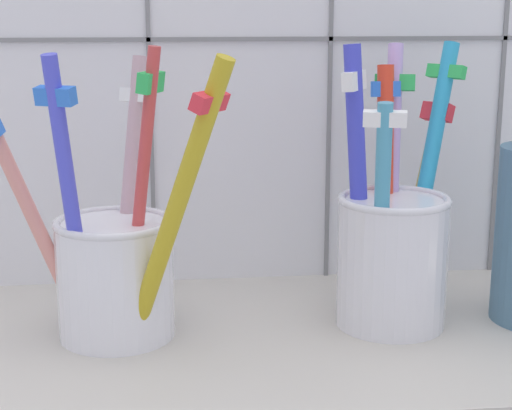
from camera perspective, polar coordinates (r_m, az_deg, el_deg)
name	(u,v)px	position (r cm, az deg, el deg)	size (l,w,h in cm)	color
counter_slab	(257,349)	(52.71, 0.10, -9.82)	(64.00, 22.00, 2.00)	#BCB7AD
toothbrush_cup_left	(116,262)	(51.15, -9.57, -3.85)	(14.71, 11.67, 17.71)	white
toothbrush_cup_right	(392,243)	(53.22, 9.31, -2.57)	(8.90, 8.79, 17.65)	silver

